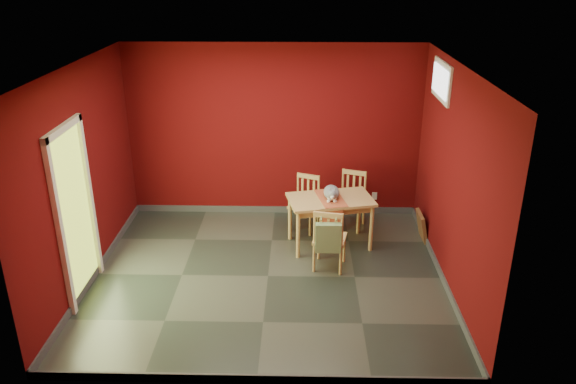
{
  "coord_description": "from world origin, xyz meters",
  "views": [
    {
      "loc": [
        0.4,
        -6.3,
        3.82
      ],
      "look_at": [
        0.25,
        0.45,
        1.0
      ],
      "focal_mm": 35.0,
      "sensor_mm": 36.0,
      "label": 1
    }
  ],
  "objects_px": {
    "chair_near": "(329,238)",
    "dining_table": "(330,204)",
    "cat": "(331,190)",
    "picture_frame": "(422,226)",
    "tote_bag": "(328,238)",
    "chair_far_left": "(305,202)",
    "chair_far_right": "(351,199)"
  },
  "relations": [
    {
      "from": "dining_table",
      "to": "chair_far_right",
      "type": "relative_size",
      "value": 1.47
    },
    {
      "from": "chair_far_right",
      "to": "picture_frame",
      "type": "bearing_deg",
      "value": -22.01
    },
    {
      "from": "chair_far_left",
      "to": "picture_frame",
      "type": "bearing_deg",
      "value": -10.34
    },
    {
      "from": "dining_table",
      "to": "tote_bag",
      "type": "distance_m",
      "value": 0.88
    },
    {
      "from": "chair_far_right",
      "to": "cat",
      "type": "bearing_deg",
      "value": -119.63
    },
    {
      "from": "chair_far_right",
      "to": "picture_frame",
      "type": "xyz_separation_m",
      "value": [
        1.01,
        -0.41,
        -0.24
      ]
    },
    {
      "from": "tote_bag",
      "to": "cat",
      "type": "distance_m",
      "value": 0.95
    },
    {
      "from": "chair_far_right",
      "to": "chair_near",
      "type": "xyz_separation_m",
      "value": [
        -0.39,
        -1.29,
        0.0
      ]
    },
    {
      "from": "tote_bag",
      "to": "chair_far_left",
      "type": "bearing_deg",
      "value": 101.53
    },
    {
      "from": "chair_near",
      "to": "picture_frame",
      "type": "relative_size",
      "value": 2.13
    },
    {
      "from": "chair_near",
      "to": "picture_frame",
      "type": "distance_m",
      "value": 1.67
    },
    {
      "from": "chair_far_left",
      "to": "tote_bag",
      "type": "height_order",
      "value": "chair_far_left"
    },
    {
      "from": "chair_far_left",
      "to": "chair_far_right",
      "type": "xyz_separation_m",
      "value": [
        0.7,
        0.09,
        0.02
      ]
    },
    {
      "from": "chair_far_right",
      "to": "picture_frame",
      "type": "distance_m",
      "value": 1.11
    },
    {
      "from": "chair_far_left",
      "to": "tote_bag",
      "type": "distance_m",
      "value": 1.44
    },
    {
      "from": "tote_bag",
      "to": "cat",
      "type": "xyz_separation_m",
      "value": [
        0.08,
        0.91,
        0.28
      ]
    },
    {
      "from": "chair_near",
      "to": "cat",
      "type": "xyz_separation_m",
      "value": [
        0.05,
        0.7,
        0.39
      ]
    },
    {
      "from": "cat",
      "to": "chair_near",
      "type": "bearing_deg",
      "value": -99.74
    },
    {
      "from": "chair_far_left",
      "to": "chair_near",
      "type": "bearing_deg",
      "value": -75.31
    },
    {
      "from": "cat",
      "to": "picture_frame",
      "type": "bearing_deg",
      "value": 2.32
    },
    {
      "from": "cat",
      "to": "chair_far_left",
      "type": "bearing_deg",
      "value": 120.37
    },
    {
      "from": "chair_near",
      "to": "dining_table",
      "type": "bearing_deg",
      "value": 86.6
    },
    {
      "from": "dining_table",
      "to": "chair_far_left",
      "type": "bearing_deg",
      "value": 123.73
    },
    {
      "from": "cat",
      "to": "picture_frame",
      "type": "xyz_separation_m",
      "value": [
        1.34,
        0.19,
        -0.63
      ]
    },
    {
      "from": "dining_table",
      "to": "picture_frame",
      "type": "xyz_separation_m",
      "value": [
        1.35,
        0.22,
        -0.43
      ]
    },
    {
      "from": "chair_near",
      "to": "tote_bag",
      "type": "xyz_separation_m",
      "value": [
        -0.03,
        -0.21,
        0.12
      ]
    },
    {
      "from": "cat",
      "to": "chair_far_right",
      "type": "bearing_deg",
      "value": 54.72
    },
    {
      "from": "chair_near",
      "to": "picture_frame",
      "type": "bearing_deg",
      "value": 32.39
    },
    {
      "from": "cat",
      "to": "picture_frame",
      "type": "relative_size",
      "value": 1.11
    },
    {
      "from": "chair_far_right",
      "to": "tote_bag",
      "type": "distance_m",
      "value": 1.56
    },
    {
      "from": "dining_table",
      "to": "cat",
      "type": "height_order",
      "value": "cat"
    },
    {
      "from": "chair_far_left",
      "to": "dining_table",
      "type": "bearing_deg",
      "value": -56.27
    }
  ]
}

